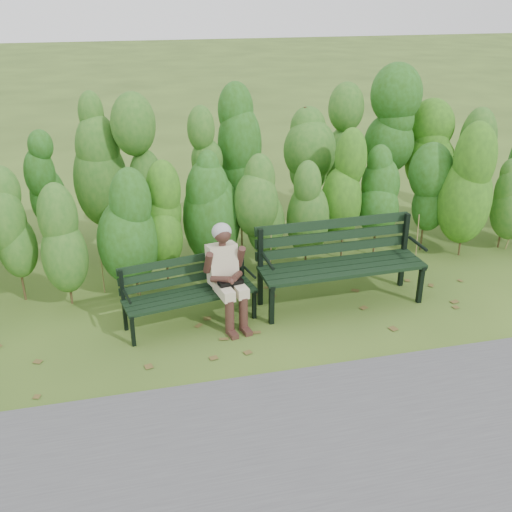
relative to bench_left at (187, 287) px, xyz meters
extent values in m
plane|color=#3A521E|center=(0.83, -0.33, -0.45)|extent=(80.00, 80.00, 0.00)
cube|color=#474749|center=(0.83, -2.53, -0.45)|extent=(60.00, 2.50, 0.01)
cylinder|color=#47381E|center=(-1.92, 0.97, -0.05)|extent=(0.03, 0.03, 0.80)
ellipsoid|color=#2E5D19|center=(-1.92, 0.97, 0.59)|extent=(0.64, 0.64, 1.44)
cylinder|color=#47381E|center=(-1.31, 0.97, -0.05)|extent=(0.03, 0.03, 0.80)
ellipsoid|color=#2E5D19|center=(-1.31, 0.97, 0.59)|extent=(0.64, 0.64, 1.44)
cylinder|color=#47381E|center=(-0.70, 0.97, -0.05)|extent=(0.03, 0.03, 0.80)
ellipsoid|color=#2E5D19|center=(-0.70, 0.97, 0.59)|extent=(0.64, 0.64, 1.44)
cylinder|color=#47381E|center=(-0.09, 0.97, -0.05)|extent=(0.03, 0.03, 0.80)
ellipsoid|color=#2E5D19|center=(-0.09, 0.97, 0.59)|extent=(0.64, 0.64, 1.44)
cylinder|color=#47381E|center=(0.52, 0.97, -0.05)|extent=(0.03, 0.03, 0.80)
ellipsoid|color=#2E5D19|center=(0.52, 0.97, 0.59)|extent=(0.64, 0.64, 1.44)
cylinder|color=#47381E|center=(1.14, 0.97, -0.05)|extent=(0.03, 0.03, 0.80)
ellipsoid|color=#2E5D19|center=(1.14, 0.97, 0.59)|extent=(0.64, 0.64, 1.44)
cylinder|color=#47381E|center=(1.75, 0.97, -0.05)|extent=(0.03, 0.03, 0.80)
ellipsoid|color=#2E5D19|center=(1.75, 0.97, 0.59)|extent=(0.64, 0.64, 1.44)
cylinder|color=#47381E|center=(2.36, 0.97, -0.05)|extent=(0.03, 0.03, 0.80)
ellipsoid|color=#2E5D19|center=(2.36, 0.97, 0.59)|extent=(0.64, 0.64, 1.44)
cylinder|color=#47381E|center=(2.97, 0.97, -0.05)|extent=(0.03, 0.03, 0.80)
ellipsoid|color=#2E5D19|center=(2.97, 0.97, 0.59)|extent=(0.64, 0.64, 1.44)
cylinder|color=#47381E|center=(3.58, 0.97, -0.05)|extent=(0.03, 0.03, 0.80)
ellipsoid|color=#2E5D19|center=(3.58, 0.97, 0.59)|extent=(0.64, 0.64, 1.44)
cylinder|color=#47381E|center=(4.19, 0.97, -0.05)|extent=(0.03, 0.03, 0.80)
ellipsoid|color=#2E5D19|center=(4.19, 0.97, 0.59)|extent=(0.64, 0.64, 1.44)
cylinder|color=#47381E|center=(4.81, 0.97, -0.05)|extent=(0.03, 0.03, 0.80)
ellipsoid|color=#2E5D19|center=(4.81, 0.97, 0.59)|extent=(0.64, 0.64, 1.44)
cylinder|color=#47381E|center=(-1.86, 1.97, 0.10)|extent=(0.04, 0.04, 1.10)
ellipsoid|color=#254E12|center=(-1.86, 1.97, 0.98)|extent=(0.70, 0.70, 1.98)
cylinder|color=#47381E|center=(-1.09, 1.97, 0.10)|extent=(0.04, 0.04, 1.10)
ellipsoid|color=#254E12|center=(-1.09, 1.97, 0.98)|extent=(0.70, 0.70, 1.98)
cylinder|color=#47381E|center=(-0.32, 1.97, 0.10)|extent=(0.04, 0.04, 1.10)
ellipsoid|color=#254E12|center=(-0.32, 1.97, 0.98)|extent=(0.70, 0.70, 1.98)
cylinder|color=#47381E|center=(0.45, 1.97, 0.10)|extent=(0.04, 0.04, 1.10)
ellipsoid|color=#254E12|center=(0.45, 1.97, 0.98)|extent=(0.70, 0.70, 1.98)
cylinder|color=#47381E|center=(1.21, 1.97, 0.10)|extent=(0.04, 0.04, 1.10)
ellipsoid|color=#254E12|center=(1.21, 1.97, 0.98)|extent=(0.70, 0.70, 1.98)
cylinder|color=#47381E|center=(1.98, 1.97, 0.10)|extent=(0.04, 0.04, 1.10)
ellipsoid|color=#254E12|center=(1.98, 1.97, 0.98)|extent=(0.70, 0.70, 1.98)
cylinder|color=#47381E|center=(2.75, 1.97, 0.10)|extent=(0.04, 0.04, 1.10)
ellipsoid|color=#254E12|center=(2.75, 1.97, 0.98)|extent=(0.70, 0.70, 1.98)
cylinder|color=#47381E|center=(3.52, 1.97, 0.10)|extent=(0.04, 0.04, 1.10)
ellipsoid|color=#254E12|center=(3.52, 1.97, 0.98)|extent=(0.70, 0.70, 1.98)
cylinder|color=#47381E|center=(4.29, 1.97, 0.10)|extent=(0.04, 0.04, 1.10)
ellipsoid|color=#254E12|center=(4.29, 1.97, 0.98)|extent=(0.70, 0.70, 1.98)
cylinder|color=#47381E|center=(5.05, 1.97, 0.10)|extent=(0.04, 0.04, 1.10)
ellipsoid|color=#254E12|center=(5.05, 1.97, 0.98)|extent=(0.70, 0.70, 1.98)
cube|color=brown|center=(-0.20, 0.64, -0.45)|extent=(0.10, 0.08, 0.01)
cube|color=brown|center=(3.34, 0.21, -0.45)|extent=(0.11, 0.10, 0.01)
cube|color=brown|center=(2.21, -0.57, -0.45)|extent=(0.09, 0.10, 0.01)
cube|color=brown|center=(1.09, -0.26, -0.45)|extent=(0.11, 0.11, 0.01)
cube|color=brown|center=(3.72, -0.77, -0.45)|extent=(0.11, 0.11, 0.01)
cube|color=brown|center=(3.17, -0.66, -0.45)|extent=(0.11, 0.10, 0.01)
cube|color=brown|center=(0.81, 0.16, -0.45)|extent=(0.08, 0.10, 0.01)
cube|color=brown|center=(-1.06, 0.03, -0.45)|extent=(0.11, 0.11, 0.01)
cube|color=brown|center=(3.15, -1.16, -0.45)|extent=(0.09, 0.11, 0.01)
cube|color=brown|center=(0.14, 0.64, -0.45)|extent=(0.11, 0.10, 0.01)
cube|color=brown|center=(3.11, -0.61, -0.45)|extent=(0.10, 0.11, 0.01)
cube|color=brown|center=(-0.92, -0.44, -0.45)|extent=(0.10, 0.09, 0.01)
cube|color=brown|center=(3.83, 0.54, -0.45)|extent=(0.10, 0.11, 0.01)
cube|color=brown|center=(-0.75, -0.41, -0.45)|extent=(0.10, 0.11, 0.01)
cube|color=brown|center=(-0.39, 0.65, -0.45)|extent=(0.11, 0.09, 0.01)
cube|color=brown|center=(-0.76, -1.08, -0.45)|extent=(0.11, 0.11, 0.01)
cube|color=brown|center=(-1.79, -1.00, -0.45)|extent=(0.10, 0.11, 0.01)
cube|color=brown|center=(3.47, -0.33, -0.45)|extent=(0.10, 0.11, 0.01)
cube|color=brown|center=(-0.08, -1.15, -0.45)|extent=(0.09, 0.10, 0.01)
cube|color=brown|center=(2.20, -1.34, -0.45)|extent=(0.10, 0.11, 0.01)
cube|color=brown|center=(-0.91, -0.01, -0.45)|extent=(0.10, 0.11, 0.01)
cube|color=brown|center=(-1.28, -1.22, -0.45)|extent=(0.11, 0.11, 0.01)
cube|color=brown|center=(1.07, -1.34, -0.45)|extent=(0.11, 0.09, 0.01)
cube|color=brown|center=(-0.51, -0.91, -0.45)|extent=(0.09, 0.07, 0.01)
cube|color=brown|center=(-0.37, -0.29, -0.45)|extent=(0.11, 0.09, 0.01)
cube|color=brown|center=(-0.38, -0.43, -0.45)|extent=(0.10, 0.09, 0.01)
cube|color=black|center=(0.05, -0.25, -0.07)|extent=(1.53, 0.38, 0.03)
cube|color=black|center=(0.03, -0.14, -0.07)|extent=(1.53, 0.38, 0.03)
cube|color=black|center=(0.01, -0.04, -0.07)|extent=(1.53, 0.38, 0.03)
cube|color=black|center=(-0.01, 0.07, -0.07)|extent=(1.53, 0.38, 0.03)
cube|color=black|center=(-0.03, 0.14, 0.03)|extent=(1.52, 0.33, 0.09)
cube|color=black|center=(-0.03, 0.16, 0.15)|extent=(1.52, 0.33, 0.09)
cube|color=black|center=(-0.03, 0.17, 0.26)|extent=(1.52, 0.33, 0.09)
cube|color=black|center=(-0.67, -0.40, -0.26)|extent=(0.05, 0.05, 0.38)
cube|color=black|center=(-0.74, -0.04, -0.07)|extent=(0.05, 0.05, 0.77)
cube|color=black|center=(-0.71, -0.23, -0.09)|extent=(0.12, 0.43, 0.03)
cylinder|color=black|center=(-0.70, -0.27, 0.10)|extent=(0.09, 0.32, 0.03)
cube|color=black|center=(0.77, -0.12, -0.26)|extent=(0.05, 0.05, 0.38)
cube|color=black|center=(0.70, 0.24, -0.07)|extent=(0.05, 0.05, 0.77)
cube|color=black|center=(0.74, 0.04, -0.09)|extent=(0.12, 0.43, 0.03)
cylinder|color=black|center=(0.75, 0.00, 0.10)|extent=(0.09, 0.32, 0.03)
cube|color=black|center=(1.91, -0.25, 0.06)|extent=(2.04, 0.19, 0.05)
cube|color=black|center=(1.91, -0.11, 0.06)|extent=(2.04, 0.19, 0.05)
cube|color=black|center=(1.90, 0.03, 0.06)|extent=(2.04, 0.19, 0.05)
cube|color=black|center=(1.90, 0.18, 0.06)|extent=(2.04, 0.19, 0.05)
cube|color=black|center=(1.90, 0.28, 0.18)|extent=(2.04, 0.13, 0.12)
cube|color=black|center=(1.89, 0.30, 0.34)|extent=(2.04, 0.13, 0.12)
cube|color=black|center=(1.89, 0.31, 0.50)|extent=(2.04, 0.13, 0.12)
cube|color=black|center=(0.94, -0.29, -0.20)|extent=(0.06, 0.06, 0.51)
cube|color=black|center=(0.92, 0.19, 0.06)|extent=(0.06, 0.06, 1.02)
cube|color=black|center=(0.93, -0.07, 0.03)|extent=(0.07, 0.57, 0.05)
cylinder|color=black|center=(0.93, -0.12, 0.28)|extent=(0.05, 0.43, 0.04)
cube|color=black|center=(2.89, -0.23, -0.20)|extent=(0.06, 0.06, 0.51)
cube|color=black|center=(2.87, 0.25, 0.06)|extent=(0.06, 0.06, 1.02)
cube|color=black|center=(2.88, -0.01, 0.03)|extent=(0.07, 0.57, 0.05)
cylinder|color=black|center=(2.88, -0.06, 0.28)|extent=(0.05, 0.43, 0.04)
cube|color=#BDB08E|center=(0.39, -0.22, 0.02)|extent=(0.20, 0.42, 0.12)
cube|color=#BDB08E|center=(0.56, -0.19, 0.02)|extent=(0.20, 0.42, 0.12)
cylinder|color=#42251E|center=(0.42, -0.38, -0.24)|extent=(0.12, 0.12, 0.42)
cylinder|color=#42251E|center=(0.59, -0.35, -0.24)|extent=(0.12, 0.12, 0.42)
cube|color=#42251E|center=(0.43, -0.46, -0.42)|extent=(0.12, 0.20, 0.06)
cube|color=#42251E|center=(0.60, -0.43, -0.42)|extent=(0.12, 0.20, 0.06)
cube|color=#BDB08E|center=(0.43, 0.04, 0.24)|extent=(0.38, 0.30, 0.49)
cylinder|color=#42251E|center=(0.43, 0.02, 0.49)|extent=(0.09, 0.09, 0.10)
sphere|color=#42251E|center=(0.43, 0.02, 0.62)|extent=(0.20, 0.20, 0.20)
ellipsoid|color=gray|center=(0.43, 0.04, 0.64)|extent=(0.23, 0.22, 0.21)
cylinder|color=#42251E|center=(0.24, -0.07, 0.32)|extent=(0.12, 0.21, 0.29)
cylinder|color=#42251E|center=(0.64, 0.01, 0.32)|extent=(0.12, 0.21, 0.29)
cylinder|color=#42251E|center=(0.37, -0.17, 0.14)|extent=(0.24, 0.23, 0.13)
cylinder|color=#42251E|center=(0.56, -0.14, 0.14)|extent=(0.19, 0.26, 0.13)
sphere|color=#42251E|center=(0.47, -0.21, 0.12)|extent=(0.10, 0.10, 0.10)
cube|color=black|center=(0.47, -0.20, 0.06)|extent=(0.30, 0.17, 0.15)
camera|label=1|loc=(-0.69, -6.21, 3.22)|focal=42.00mm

